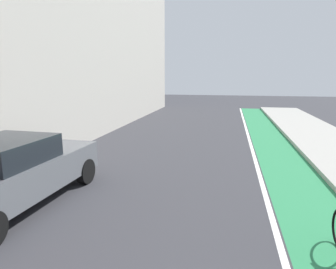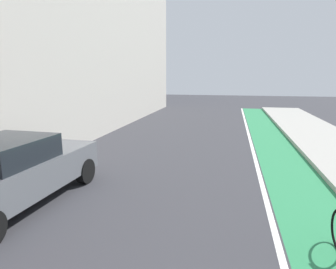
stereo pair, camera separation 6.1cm
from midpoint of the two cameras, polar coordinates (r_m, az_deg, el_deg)
ground_plane at (r=8.69m, az=1.72°, el=-7.49°), size 71.58×71.58×0.00m
bike_lane_paint at (r=10.62m, az=21.71°, el=-4.78°), size 1.60×32.54×0.00m
lane_divider_stripe at (r=10.50m, az=16.85°, el=-4.62°), size 0.12×32.54×0.00m
parked_sedan_gray at (r=7.20m, az=-27.88°, el=-6.34°), size 1.96×4.28×1.53m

